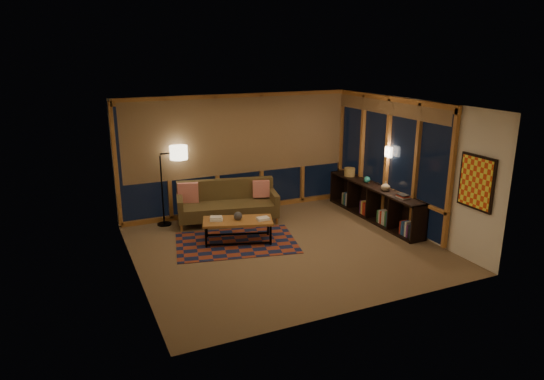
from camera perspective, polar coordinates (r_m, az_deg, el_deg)
name	(u,v)px	position (r m, az deg, el deg)	size (l,w,h in m)	color
floor	(285,248)	(9.28, 1.56, -6.81)	(5.50, 5.00, 0.01)	brown
ceiling	(286,105)	(8.59, 1.70, 10.01)	(5.50, 5.00, 0.01)	silver
walls	(286,179)	(8.84, 1.63, 1.27)	(5.51, 5.01, 2.70)	silver
window_wall_back	(239,154)	(11.02, -3.86, 4.25)	(5.30, 0.16, 2.60)	#AD7B31
window_wall_right	(386,160)	(10.71, 13.27, 3.50)	(0.16, 3.70, 2.60)	#AD7B31
wall_art	(476,182)	(8.95, 22.88, 0.83)	(0.06, 0.74, 0.94)	red
wall_sconce	(389,152)	(10.52, 13.56, 4.37)	(0.12, 0.18, 0.22)	#FEEEC2
sofa	(228,203)	(10.52, -5.26, -1.53)	(2.13, 0.86, 0.87)	#453522
pillow_left	(188,193)	(10.61, -9.83, -0.30)	(0.44, 0.15, 0.44)	#CD0400
pillow_right	(261,190)	(10.74, -1.29, -0.06)	(0.37, 0.12, 0.37)	#CD0400
area_rug	(236,243)	(9.52, -4.23, -6.19)	(2.30, 1.54, 0.01)	brown
coffee_table	(238,231)	(9.51, -4.03, -4.80)	(1.34, 0.61, 0.45)	#AD7B31
book_stack_a	(216,219)	(9.44, -6.59, -3.35)	(0.25, 0.20, 0.07)	white
book_stack_b	(263,218)	(9.43, -1.10, -3.35)	(0.25, 0.20, 0.05)	white
ceramic_pot	(238,216)	(9.42, -4.02, -3.03)	(0.17, 0.17, 0.17)	black
floor_lamp	(162,187)	(10.46, -12.82, 0.40)	(0.57, 0.37, 1.70)	black
bookshelf	(374,203)	(10.92, 11.87, -1.45)	(0.40, 3.04, 0.76)	black
basket	(350,172)	(11.55, 9.12, 2.11)	(0.25, 0.25, 0.19)	tan
teal_bowl	(367,180)	(11.02, 11.12, 1.21)	(0.15, 0.15, 0.15)	#1E726D
vase	(386,186)	(10.49, 13.22, 0.46)	(0.19, 0.19, 0.20)	tan
shelf_book_stack	(403,196)	(10.08, 15.15, -0.68)	(0.18, 0.26, 0.07)	white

